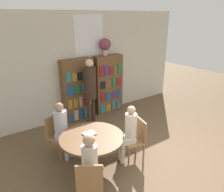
{
  "coord_description": "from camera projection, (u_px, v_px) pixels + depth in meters",
  "views": [
    {
      "loc": [
        -3.03,
        -2.25,
        2.88
      ],
      "look_at": [
        -0.24,
        1.79,
        1.05
      ],
      "focal_mm": 35.0,
      "sensor_mm": 36.0,
      "label": 1
    }
  ],
  "objects": [
    {
      "name": "ground_plane",
      "position": [
        173.0,
        169.0,
        4.35
      ],
      "size": [
        16.0,
        16.0,
        0.0
      ],
      "primitive_type": "plane",
      "color": "brown"
    },
    {
      "name": "open_book_on_table",
      "position": [
        89.0,
        134.0,
        4.19
      ],
      "size": [
        0.24,
        0.18,
        0.03
      ],
      "color": "silver",
      "rests_on": "reading_table"
    },
    {
      "name": "seated_reader_right",
      "position": [
        129.0,
        131.0,
        4.39
      ],
      "size": [
        0.38,
        0.31,
        1.23
      ],
      "rotation": [
        0.0,
        0.0,
        1.33
      ],
      "color": "silver",
      "rests_on": "ground_plane"
    },
    {
      "name": "bookshelf_left",
      "position": [
        78.0,
        90.0,
        6.16
      ],
      "size": [
        0.9,
        0.34,
        1.77
      ],
      "color": "brown",
      "rests_on": "ground_plane"
    },
    {
      "name": "flower_vase",
      "position": [
        105.0,
        45.0,
        6.25
      ],
      "size": [
        0.34,
        0.34,
        0.49
      ],
      "color": "#B7AD9E",
      "rests_on": "bookshelf_right"
    },
    {
      "name": "seated_reader_back",
      "position": [
        90.0,
        163.0,
        3.41
      ],
      "size": [
        0.38,
        0.4,
        1.24
      ],
      "rotation": [
        0.0,
        0.0,
        -0.55
      ],
      "color": "beige",
      "rests_on": "ground_plane"
    },
    {
      "name": "seated_reader_left",
      "position": [
        62.0,
        127.0,
        4.53
      ],
      "size": [
        0.37,
        0.41,
        1.23
      ],
      "rotation": [
        0.0,
        0.0,
        -2.75
      ],
      "color": "#B2B7C6",
      "rests_on": "ground_plane"
    },
    {
      "name": "chair_near_camera",
      "position": [
        90.0,
        182.0,
        3.31
      ],
      "size": [
        0.55,
        0.55,
        0.89
      ],
      "rotation": [
        0.0,
        0.0,
        -0.55
      ],
      "color": "olive",
      "rests_on": "ground_plane"
    },
    {
      "name": "bookshelf_right",
      "position": [
        108.0,
        84.0,
        6.71
      ],
      "size": [
        0.9,
        0.34,
        1.77
      ],
      "color": "brown",
      "rests_on": "ground_plane"
    },
    {
      "name": "wall_back",
      "position": [
        90.0,
        65.0,
        6.37
      ],
      "size": [
        6.4,
        0.07,
        3.0
      ],
      "color": "beige",
      "rests_on": "ground_plane"
    },
    {
      "name": "reading_table",
      "position": [
        92.0,
        142.0,
        4.16
      ],
      "size": [
        1.23,
        1.23,
        0.72
      ],
      "color": "brown",
      "rests_on": "ground_plane"
    },
    {
      "name": "librarian_standing",
      "position": [
        90.0,
        85.0,
        5.75
      ],
      "size": [
        0.32,
        0.59,
        1.83
      ],
      "color": "#332319",
      "rests_on": "ground_plane"
    },
    {
      "name": "chair_far_side",
      "position": [
        136.0,
        138.0,
        4.52
      ],
      "size": [
        0.48,
        0.48,
        0.89
      ],
      "rotation": [
        0.0,
        0.0,
        1.33
      ],
      "color": "olive",
      "rests_on": "ground_plane"
    },
    {
      "name": "chair_left_side",
      "position": [
        57.0,
        133.0,
        4.69
      ],
      "size": [
        0.52,
        0.52,
        0.89
      ],
      "rotation": [
        0.0,
        0.0,
        -2.75
      ],
      "color": "olive",
      "rests_on": "ground_plane"
    }
  ]
}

